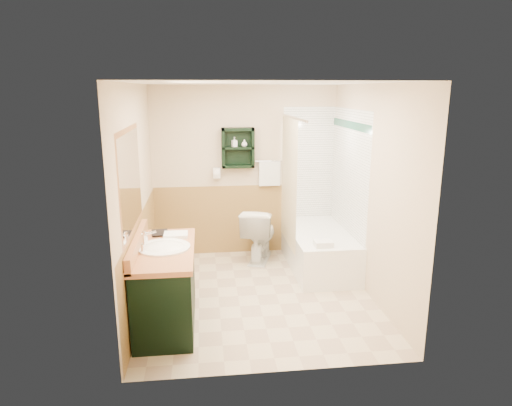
# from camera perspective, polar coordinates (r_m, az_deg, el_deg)

# --- Properties ---
(floor) EXTENTS (3.00, 3.00, 0.00)m
(floor) POSITION_cam_1_polar(r_m,az_deg,el_deg) (5.44, 0.14, -11.43)
(floor) COLOR beige
(floor) RESTS_ON ground
(back_wall) EXTENTS (2.60, 0.04, 2.40)m
(back_wall) POSITION_cam_1_polar(r_m,az_deg,el_deg) (6.52, -1.45, 3.99)
(back_wall) COLOR beige
(back_wall) RESTS_ON ground
(left_wall) EXTENTS (0.04, 3.00, 2.40)m
(left_wall) POSITION_cam_1_polar(r_m,az_deg,el_deg) (5.06, -14.87, 0.56)
(left_wall) COLOR beige
(left_wall) RESTS_ON ground
(right_wall) EXTENTS (0.04, 3.00, 2.40)m
(right_wall) POSITION_cam_1_polar(r_m,az_deg,el_deg) (5.35, 14.32, 1.33)
(right_wall) COLOR beige
(right_wall) RESTS_ON ground
(ceiling) EXTENTS (2.60, 3.00, 0.04)m
(ceiling) POSITION_cam_1_polar(r_m,az_deg,el_deg) (4.91, 0.16, 15.01)
(ceiling) COLOR white
(ceiling) RESTS_ON back_wall
(wainscot_left) EXTENTS (2.98, 2.98, 1.00)m
(wainscot_left) POSITION_cam_1_polar(r_m,az_deg,el_deg) (5.25, -14.01, -6.87)
(wainscot_left) COLOR #B38B48
(wainscot_left) RESTS_ON left_wall
(wainscot_back) EXTENTS (2.58, 2.58, 1.00)m
(wainscot_back) POSITION_cam_1_polar(r_m,az_deg,el_deg) (6.64, -1.38, -2.02)
(wainscot_back) COLOR #B38B48
(wainscot_back) RESTS_ON back_wall
(mirror_frame) EXTENTS (1.30, 1.30, 1.00)m
(mirror_frame) POSITION_cam_1_polar(r_m,az_deg,el_deg) (4.46, -15.43, 2.70)
(mirror_frame) COLOR #9B6332
(mirror_frame) RESTS_ON left_wall
(mirror_glass) EXTENTS (1.20, 1.20, 0.90)m
(mirror_glass) POSITION_cam_1_polar(r_m,az_deg,el_deg) (4.45, -15.37, 2.70)
(mirror_glass) COLOR white
(mirror_glass) RESTS_ON left_wall
(tile_right) EXTENTS (1.50, 1.50, 2.10)m
(tile_right) POSITION_cam_1_polar(r_m,az_deg,el_deg) (6.06, 11.39, 1.50)
(tile_right) COLOR white
(tile_right) RESTS_ON right_wall
(tile_back) EXTENTS (0.95, 0.95, 2.10)m
(tile_back) POSITION_cam_1_polar(r_m,az_deg,el_deg) (6.67, 7.41, 2.80)
(tile_back) COLOR white
(tile_back) RESTS_ON back_wall
(tile_accent) EXTENTS (1.50, 1.50, 0.10)m
(tile_accent) POSITION_cam_1_polar(r_m,az_deg,el_deg) (5.94, 11.70, 9.53)
(tile_accent) COLOR #154C38
(tile_accent) RESTS_ON right_wall
(wall_shelf) EXTENTS (0.45, 0.15, 0.55)m
(wall_shelf) POSITION_cam_1_polar(r_m,az_deg,el_deg) (6.34, -2.27, 6.90)
(wall_shelf) COLOR black
(wall_shelf) RESTS_ON back_wall
(hair_dryer) EXTENTS (0.10, 0.24, 0.18)m
(hair_dryer) POSITION_cam_1_polar(r_m,az_deg,el_deg) (6.41, -4.94, 3.76)
(hair_dryer) COLOR white
(hair_dryer) RESTS_ON back_wall
(towel_bar) EXTENTS (0.40, 0.06, 0.40)m
(towel_bar) POSITION_cam_1_polar(r_m,az_deg,el_deg) (6.47, 1.71, 5.25)
(towel_bar) COLOR white
(towel_bar) RESTS_ON back_wall
(curtain_rod) EXTENTS (0.03, 1.60, 0.03)m
(curtain_rod) POSITION_cam_1_polar(r_m,az_deg,el_deg) (5.74, 4.60, 10.63)
(curtain_rod) COLOR silver
(curtain_rod) RESTS_ON back_wall
(shower_curtain) EXTENTS (1.05, 1.05, 1.70)m
(shower_curtain) POSITION_cam_1_polar(r_m,az_deg,el_deg) (6.02, 4.12, 2.63)
(shower_curtain) COLOR beige
(shower_curtain) RESTS_ON curtain_rod
(vanity) EXTENTS (0.59, 1.27, 0.81)m
(vanity) POSITION_cam_1_polar(r_m,az_deg,el_deg) (4.78, -11.21, -10.12)
(vanity) COLOR black
(vanity) RESTS_ON ground
(bathtub) EXTENTS (0.77, 1.50, 0.51)m
(bathtub) POSITION_cam_1_polar(r_m,az_deg,el_deg) (6.18, 7.91, -5.80)
(bathtub) COLOR white
(bathtub) RESTS_ON ground
(toilet) EXTENTS (0.64, 0.85, 0.74)m
(toilet) POSITION_cam_1_polar(r_m,az_deg,el_deg) (6.37, 0.41, -3.93)
(toilet) COLOR white
(toilet) RESTS_ON ground
(counter_towel) EXTENTS (0.25, 0.20, 0.04)m
(counter_towel) POSITION_cam_1_polar(r_m,az_deg,el_deg) (4.94, -9.99, -3.95)
(counter_towel) COLOR white
(counter_towel) RESTS_ON vanity
(vanity_book) EXTENTS (0.17, 0.04, 0.23)m
(vanity_book) POSITION_cam_1_polar(r_m,az_deg,el_deg) (5.04, -12.98, -2.61)
(vanity_book) COLOR black
(vanity_book) RESTS_ON vanity
(tub_towel) EXTENTS (0.22, 0.18, 0.07)m
(tub_towel) POSITION_cam_1_polar(r_m,az_deg,el_deg) (5.52, 8.41, -5.04)
(tub_towel) COLOR white
(tub_towel) RESTS_ON bathtub
(soap_bottle_a) EXTENTS (0.11, 0.15, 0.06)m
(soap_bottle_a) POSITION_cam_1_polar(r_m,az_deg,el_deg) (6.33, -2.71, 7.30)
(soap_bottle_a) COLOR white
(soap_bottle_a) RESTS_ON wall_shelf
(soap_bottle_b) EXTENTS (0.09, 0.11, 0.08)m
(soap_bottle_b) POSITION_cam_1_polar(r_m,az_deg,el_deg) (6.34, -1.47, 7.40)
(soap_bottle_b) COLOR white
(soap_bottle_b) RESTS_ON wall_shelf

